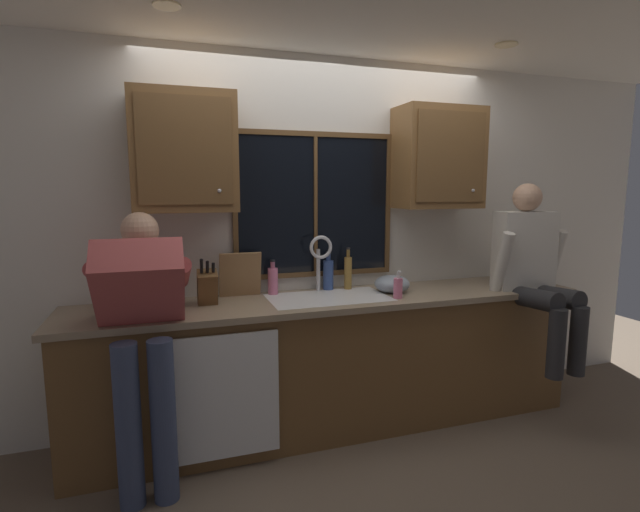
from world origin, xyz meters
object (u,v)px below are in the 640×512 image
Objects in this scene: person_sitting_on_counter at (533,266)px; bottle_amber_small at (328,274)px; knife_block at (207,288)px; soap_dispenser at (398,287)px; cutting_board at (240,275)px; mixing_bowl at (392,284)px; bottle_green_glass at (348,272)px; person_standing at (142,321)px; bottle_tall_clear at (273,280)px.

person_sitting_on_counter reaches higher than bottle_amber_small.
knife_block is at bearing 171.74° from person_sitting_on_counter.
cutting_board is at bearing 158.94° from soap_dispenser.
person_sitting_on_counter is 1.01m from mixing_bowl.
person_sitting_on_counter is 1.31m from bottle_green_glass.
soap_dispenser is 0.68× the size of bottle_amber_small.
knife_block is 0.29m from cutting_board.
bottle_amber_small is at bearing 159.50° from person_sitting_on_counter.
person_sitting_on_counter is at bearing 0.44° from person_standing.
soap_dispenser is (0.99, -0.38, -0.08)m from cutting_board.
cutting_board is (0.60, 0.51, 0.13)m from person_standing.
cutting_board is at bearing 179.22° from bottle_green_glass.
bottle_amber_small is (1.24, 0.53, 0.09)m from person_standing.
person_sitting_on_counter is 4.17× the size of bottle_green_glass.
mixing_bowl is at bearing 162.62° from person_sitting_on_counter.
person_standing is at bearing -137.37° from knife_block.
bottle_amber_small is at bearing 168.32° from bottle_green_glass.
knife_block is at bearing 178.89° from mixing_bowl.
mixing_bowl is 0.20m from soap_dispenser.
person_standing is 1.20× the size of person_sitting_on_counter.
knife_block is 0.89m from bottle_amber_small.
person_standing reaches higher than bottle_amber_small.
person_sitting_on_counter is 1.84m from bottle_tall_clear.
person_standing is 1.67m from mixing_bowl.
knife_block is 1.17× the size of bottle_amber_small.
soap_dispenser is 0.85m from bottle_tall_clear.
mixing_bowl is 1.04× the size of bottle_tall_clear.
bottle_tall_clear is at bearing 153.87° from soap_dispenser.
bottle_amber_small is at bearing 152.67° from mixing_bowl.
bottle_green_glass is 1.10× the size of bottle_amber_small.
mixing_bowl is 0.46m from bottle_amber_small.
person_standing is 8.03× the size of soap_dispenser.
mixing_bowl is 0.33m from bottle_green_glass.
bottle_amber_small is at bearing 1.68° from cutting_board.
cutting_board is 0.23m from bottle_tall_clear.
bottle_tall_clear is at bearing 164.71° from person_sitting_on_counter.
soap_dispenser is 0.62× the size of bottle_green_glass.
bottle_green_glass is 0.14m from bottle_amber_small.
cutting_board is 1.28× the size of bottle_tall_clear.
person_sitting_on_counter reaches higher than mixing_bowl.
cutting_board reaches higher than bottle_tall_clear.
bottle_green_glass is (-1.22, 0.48, -0.06)m from person_sitting_on_counter.
knife_block is at bearing -160.47° from bottle_tall_clear.
bottle_green_glass is at bearing -11.68° from bottle_amber_small.
bottle_tall_clear is at bearing 167.19° from mixing_bowl.
knife_block reaches higher than bottle_amber_small.
person_standing is 1.60m from soap_dispenser.
bottle_green_glass is at bearing -0.59° from bottle_tall_clear.
bottle_green_glass reaches higher than soap_dispenser.
cutting_board reaches higher than soap_dispenser.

